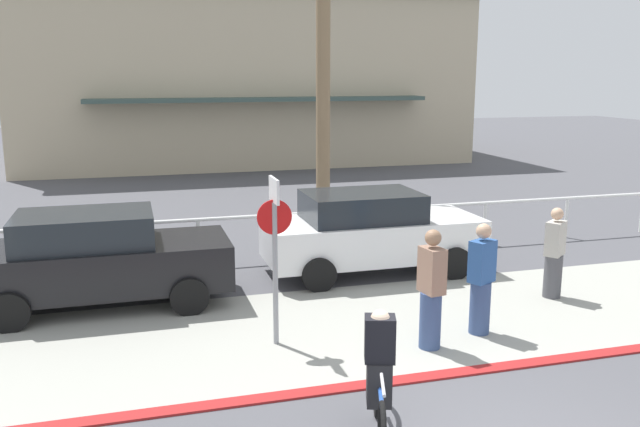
{
  "coord_description": "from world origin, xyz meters",
  "views": [
    {
      "loc": [
        -3.57,
        -5.47,
        4.04
      ],
      "look_at": [
        -0.29,
        6.0,
        1.53
      ],
      "focal_mm": 37.56,
      "sensor_mm": 36.0,
      "label": 1
    }
  ],
  "objects_px": {
    "car_black_1": "(98,258)",
    "pedestrian_1": "(481,283)",
    "palm_tree_3": "(322,22)",
    "stop_sign_bike_lane": "(275,237)",
    "cyclist_blue_0": "(379,377)",
    "car_white_2": "(370,231)",
    "pedestrian_0": "(554,257)",
    "pedestrian_2": "(431,294)"
  },
  "relations": [
    {
      "from": "stop_sign_bike_lane",
      "to": "pedestrian_2",
      "type": "height_order",
      "value": "stop_sign_bike_lane"
    },
    {
      "from": "pedestrian_1",
      "to": "pedestrian_0",
      "type": "bearing_deg",
      "value": 29.03
    },
    {
      "from": "palm_tree_3",
      "to": "cyclist_blue_0",
      "type": "distance_m",
      "value": 11.09
    },
    {
      "from": "cyclist_blue_0",
      "to": "pedestrian_1",
      "type": "distance_m",
      "value": 3.51
    },
    {
      "from": "car_black_1",
      "to": "pedestrian_1",
      "type": "bearing_deg",
      "value": -27.54
    },
    {
      "from": "stop_sign_bike_lane",
      "to": "car_white_2",
      "type": "height_order",
      "value": "stop_sign_bike_lane"
    },
    {
      "from": "palm_tree_3",
      "to": "pedestrian_0",
      "type": "bearing_deg",
      "value": -67.9
    },
    {
      "from": "palm_tree_3",
      "to": "cyclist_blue_0",
      "type": "bearing_deg",
      "value": -102.41
    },
    {
      "from": "stop_sign_bike_lane",
      "to": "car_black_1",
      "type": "xyz_separation_m",
      "value": [
        -2.61,
        2.54,
        -0.81
      ]
    },
    {
      "from": "palm_tree_3",
      "to": "car_white_2",
      "type": "relative_size",
      "value": 1.61
    },
    {
      "from": "cyclist_blue_0",
      "to": "pedestrian_1",
      "type": "bearing_deg",
      "value": 42.38
    },
    {
      "from": "pedestrian_1",
      "to": "pedestrian_2",
      "type": "distance_m",
      "value": 1.05
    },
    {
      "from": "palm_tree_3",
      "to": "pedestrian_2",
      "type": "xyz_separation_m",
      "value": [
        -0.58,
        -7.82,
        -4.41
      ]
    },
    {
      "from": "car_black_1",
      "to": "cyclist_blue_0",
      "type": "bearing_deg",
      "value": -59.31
    },
    {
      "from": "palm_tree_3",
      "to": "car_black_1",
      "type": "xyz_separation_m",
      "value": [
        -5.36,
        -4.49,
        -4.4
      ]
    },
    {
      "from": "stop_sign_bike_lane",
      "to": "pedestrian_1",
      "type": "height_order",
      "value": "stop_sign_bike_lane"
    },
    {
      "from": "stop_sign_bike_lane",
      "to": "car_black_1",
      "type": "bearing_deg",
      "value": 135.74
    },
    {
      "from": "palm_tree_3",
      "to": "pedestrian_0",
      "type": "distance_m",
      "value": 8.16
    },
    {
      "from": "stop_sign_bike_lane",
      "to": "cyclist_blue_0",
      "type": "relative_size",
      "value": 1.46
    },
    {
      "from": "car_white_2",
      "to": "cyclist_blue_0",
      "type": "bearing_deg",
      "value": -109.19
    },
    {
      "from": "car_white_2",
      "to": "cyclist_blue_0",
      "type": "xyz_separation_m",
      "value": [
        -2.08,
        -5.97,
        -0.18
      ]
    },
    {
      "from": "car_white_2",
      "to": "stop_sign_bike_lane",
      "type": "bearing_deg",
      "value": -130.22
    },
    {
      "from": "car_white_2",
      "to": "pedestrian_0",
      "type": "relative_size",
      "value": 2.61
    },
    {
      "from": "car_black_1",
      "to": "pedestrian_0",
      "type": "bearing_deg",
      "value": -12.95
    },
    {
      "from": "palm_tree_3",
      "to": "pedestrian_0",
      "type": "relative_size",
      "value": 4.21
    },
    {
      "from": "pedestrian_0",
      "to": "pedestrian_2",
      "type": "distance_m",
      "value": 3.49
    },
    {
      "from": "car_black_1",
      "to": "cyclist_blue_0",
      "type": "distance_m",
      "value": 6.25
    },
    {
      "from": "pedestrian_1",
      "to": "car_black_1",
      "type": "bearing_deg",
      "value": 152.46
    },
    {
      "from": "cyclist_blue_0",
      "to": "pedestrian_2",
      "type": "distance_m",
      "value": 2.59
    },
    {
      "from": "pedestrian_0",
      "to": "pedestrian_2",
      "type": "bearing_deg",
      "value": -154.38
    },
    {
      "from": "car_black_1",
      "to": "pedestrian_0",
      "type": "distance_m",
      "value": 8.13
    },
    {
      "from": "pedestrian_0",
      "to": "pedestrian_1",
      "type": "distance_m",
      "value": 2.45
    },
    {
      "from": "stop_sign_bike_lane",
      "to": "car_black_1",
      "type": "distance_m",
      "value": 3.73
    },
    {
      "from": "car_black_1",
      "to": "stop_sign_bike_lane",
      "type": "bearing_deg",
      "value": -44.26
    },
    {
      "from": "car_white_2",
      "to": "pedestrian_0",
      "type": "xyz_separation_m",
      "value": [
        2.66,
        -2.42,
        -0.09
      ]
    },
    {
      "from": "stop_sign_bike_lane",
      "to": "cyclist_blue_0",
      "type": "height_order",
      "value": "stop_sign_bike_lane"
    },
    {
      "from": "stop_sign_bike_lane",
      "to": "pedestrian_0",
      "type": "bearing_deg",
      "value": 7.75
    },
    {
      "from": "cyclist_blue_0",
      "to": "pedestrian_1",
      "type": "height_order",
      "value": "pedestrian_1"
    },
    {
      "from": "car_white_2",
      "to": "pedestrian_2",
      "type": "bearing_deg",
      "value": -97.08
    },
    {
      "from": "cyclist_blue_0",
      "to": "pedestrian_0",
      "type": "xyz_separation_m",
      "value": [
        4.73,
        3.55,
        0.08
      ]
    },
    {
      "from": "stop_sign_bike_lane",
      "to": "pedestrian_0",
      "type": "xyz_separation_m",
      "value": [
        5.31,
        0.72,
        -0.9
      ]
    },
    {
      "from": "car_black_1",
      "to": "pedestrian_2",
      "type": "relative_size",
      "value": 2.4
    }
  ]
}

